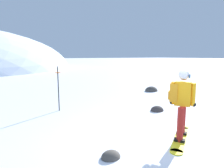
{
  "coord_description": "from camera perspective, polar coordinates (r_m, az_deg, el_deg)",
  "views": [
    {
      "loc": [
        -3.56,
        -2.93,
        2.03
      ],
      "look_at": [
        0.1,
        3.0,
        1.0
      ],
      "focal_mm": 30.69,
      "sensor_mm": 36.0,
      "label": 1
    }
  ],
  "objects": [
    {
      "name": "rock_small",
      "position": [
        4.13,
        -0.37,
        -21.04
      ],
      "size": [
        0.41,
        0.35,
        0.29
      ],
      "color": "#4C4742",
      "rests_on": "ground"
    },
    {
      "name": "ground_plane",
      "position": [
        5.04,
        17.89,
        -15.76
      ],
      "size": [
        300.0,
        300.0,
        0.0
      ],
      "primitive_type": "plane",
      "color": "white"
    },
    {
      "name": "piste_marker_near",
      "position": [
        7.3,
        -15.72,
        -0.28
      ],
      "size": [
        0.2,
        0.2,
        1.69
      ],
      "color": "black",
      "rests_on": "ground"
    },
    {
      "name": "rock_dark",
      "position": [
        7.4,
        13.26,
        -7.75
      ],
      "size": [
        0.52,
        0.44,
        0.36
      ],
      "color": "#383333",
      "rests_on": "ground"
    },
    {
      "name": "snowboarder_main",
      "position": [
        4.94,
        19.9,
        -5.12
      ],
      "size": [
        1.59,
        1.12,
        1.71
      ],
      "color": "yellow",
      "rests_on": "ground"
    },
    {
      "name": "rock_mid",
      "position": [
        11.34,
        11.62,
        -2.08
      ],
      "size": [
        0.77,
        0.66,
        0.54
      ],
      "color": "#4C4742",
      "rests_on": "ground"
    }
  ]
}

